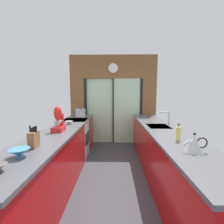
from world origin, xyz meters
The scene contains 13 objects.
ground_plane centered at (0.00, 0.60, -0.01)m, with size 5.04×7.60×0.02m, color #38383D.
back_wall_unit centered at (0.00, 2.40, 1.53)m, with size 2.64×0.12×2.70m.
left_counter_run centered at (-0.91, 0.13, 0.47)m, with size 0.62×3.80×0.92m.
right_counter_run centered at (0.91, 0.30, 0.46)m, with size 0.62×3.80×0.92m.
sink_faucet centered at (1.06, 0.55, 1.11)m, with size 0.19×0.02×0.28m.
oven_range centered at (-0.91, 1.25, 0.46)m, with size 0.60×0.60×0.92m.
mixing_bowl_mid centered at (-0.89, -0.96, 0.97)m, with size 0.19×0.19×0.09m.
mixing_bowl_far centered at (-0.89, 0.71, 0.95)m, with size 0.16×0.16×0.06m.
knife_block centered at (-0.89, -0.68, 1.02)m, with size 0.09×0.14×0.26m.
stand_mixer centered at (-0.89, 0.11, 1.08)m, with size 0.17×0.27×0.42m.
stock_pot centered at (-0.89, 1.80, 1.03)m, with size 0.27×0.27×0.23m.
kettle centered at (0.89, -0.80, 1.01)m, with size 0.26×0.18×0.21m.
soap_bottle centered at (0.89, -0.39, 1.02)m, with size 0.05×0.05×0.23m.
Camera 1 is at (0.04, -2.41, 1.54)m, focal length 24.89 mm.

